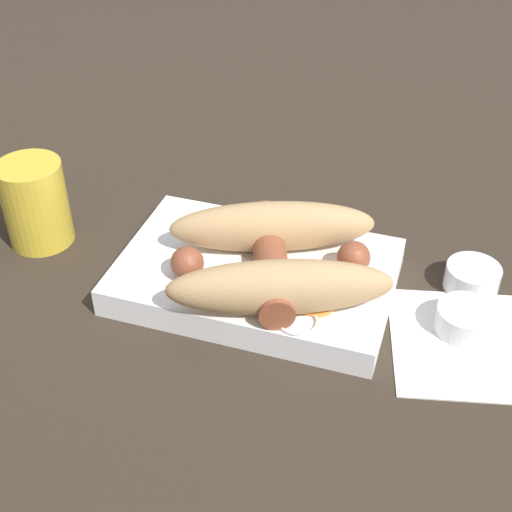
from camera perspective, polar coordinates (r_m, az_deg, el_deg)
The scene contains 9 objects.
ground_plane at distance 0.69m, azimuth -0.00°, elevation -2.52°, with size 3.00×3.00×0.00m, color #33281E.
food_tray at distance 0.69m, azimuth -0.00°, elevation -1.60°, with size 0.26×0.17×0.03m.
bread_roll at distance 0.65m, azimuth 1.61°, elevation 0.07°, with size 0.23×0.20×0.05m.
sausage at distance 0.66m, azimuth 1.19°, elevation -0.35°, with size 0.18×0.15×0.03m.
pickled_veggies at distance 0.63m, azimuth 4.54°, elevation -3.68°, with size 0.05×0.08×0.00m.
napkin at distance 0.66m, azimuth 16.68°, elevation -6.66°, with size 0.16×0.16×0.00m.
condiment_cup_near at distance 0.67m, azimuth 16.31°, elevation -5.29°, with size 0.05×0.05×0.03m.
condiment_cup_far at distance 0.72m, azimuth 16.89°, elevation -1.77°, with size 0.05×0.05×0.03m.
drink_glass at distance 0.77m, azimuth -17.23°, elevation 4.05°, with size 0.07×0.07×0.09m.
Camera 1 is at (-0.16, 0.50, 0.45)m, focal length 50.00 mm.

